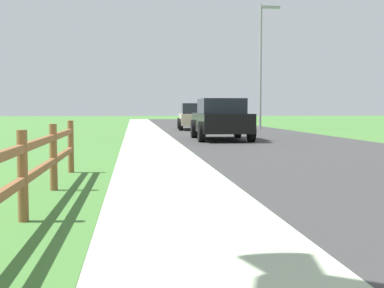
{
  "coord_description": "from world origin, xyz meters",
  "views": [
    {
      "loc": [
        -1.6,
        0.76,
        1.21
      ],
      "look_at": [
        -0.57,
        10.07,
        0.58
      ],
      "focal_mm": 49.2,
      "sensor_mm": 36.0,
      "label": 1
    }
  ],
  "objects": [
    {
      "name": "parked_car_beige",
      "position": [
        1.98,
        30.57,
        0.73
      ],
      "size": [
        2.28,
        4.33,
        1.49
      ],
      "color": "#C6B793",
      "rests_on": "ground"
    },
    {
      "name": "curb_concrete",
      "position": [
        -3.0,
        27.0,
        0.0
      ],
      "size": [
        6.0,
        66.0,
        0.01
      ],
      "primitive_type": "cube",
      "color": "#A6B796",
      "rests_on": "ground"
    },
    {
      "name": "parked_suv_black",
      "position": [
        1.75,
        20.75,
        0.81
      ],
      "size": [
        2.09,
        4.43,
        1.58
      ],
      "color": "black",
      "rests_on": "ground"
    },
    {
      "name": "ground_plane",
      "position": [
        0.0,
        25.0,
        0.0
      ],
      "size": [
        120.0,
        120.0,
        0.0
      ],
      "primitive_type": "plane",
      "color": "#437734"
    },
    {
      "name": "street_lamp",
      "position": [
        5.81,
        30.65,
        4.19
      ],
      "size": [
        1.17,
        0.2,
        7.15
      ],
      "color": "gray",
      "rests_on": "ground"
    },
    {
      "name": "grass_verge",
      "position": [
        -4.5,
        27.0,
        0.01
      ],
      "size": [
        5.0,
        66.0,
        0.0
      ],
      "primitive_type": "cube",
      "color": "#437734",
      "rests_on": "ground"
    },
    {
      "name": "road_asphalt",
      "position": [
        3.5,
        27.0,
        0.0
      ],
      "size": [
        7.0,
        66.0,
        0.01
      ],
      "primitive_type": "cube",
      "color": "#373737",
      "rests_on": "ground"
    }
  ]
}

